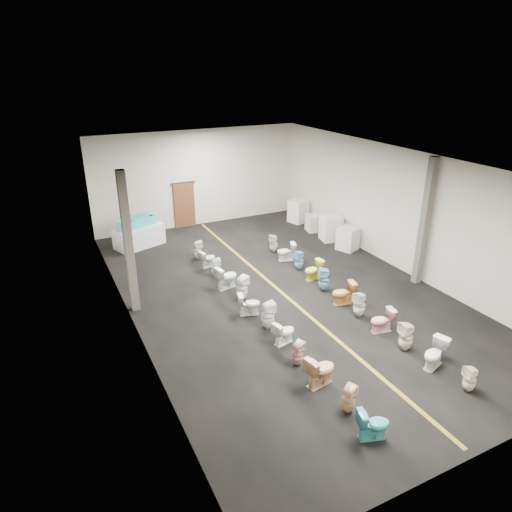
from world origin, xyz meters
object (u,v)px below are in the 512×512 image
at_px(appliance_crate_a, 348,239).
at_px(toilet_right_2, 406,336).
at_px(toilet_left_5, 268,315).
at_px(toilet_right_8, 299,260).
at_px(appliance_crate_c, 314,223).
at_px(toilet_right_3, 382,321).
at_px(bathtub, 138,222).
at_px(toilet_left_4, 284,332).
at_px(toilet_left_8, 226,277).
at_px(toilet_right_1, 435,354).
at_px(toilet_left_9, 216,268).
at_px(appliance_crate_d, 298,211).
at_px(toilet_left_11, 198,250).
at_px(toilet_right_5, 343,293).
at_px(toilet_left_0, 373,424).
at_px(display_table, 139,236).
at_px(toilet_left_2, 320,370).
at_px(toilet_right_0, 470,379).
at_px(appliance_crate_b, 331,228).
at_px(toilet_right_4, 359,304).
at_px(toilet_left_7, 242,288).
at_px(toilet_left_6, 249,304).
at_px(toilet_left_10, 207,259).
at_px(toilet_right_6, 324,279).
at_px(toilet_left_3, 298,353).
at_px(toilet_right_10, 274,243).
at_px(toilet_right_9, 286,252).

height_order(appliance_crate_a, toilet_right_2, appliance_crate_a).
height_order(toilet_left_5, toilet_right_8, toilet_left_5).
xyz_separation_m(appliance_crate_c, toilet_right_3, (-2.98, -8.19, -0.03)).
xyz_separation_m(bathtub, toilet_left_5, (1.89, -8.24, -0.64)).
bearing_deg(toilet_left_4, toilet_left_8, -11.09).
bearing_deg(toilet_right_1, toilet_left_9, -175.77).
bearing_deg(appliance_crate_d, toilet_left_11, -160.05).
height_order(appliance_crate_d, toilet_right_5, appliance_crate_d).
bearing_deg(toilet_left_0, toilet_right_2, -36.39).
xyz_separation_m(display_table, toilet_left_2, (1.83, -11.09, -0.03)).
relative_size(appliance_crate_d, toilet_left_5, 1.28).
bearing_deg(toilet_left_5, toilet_right_5, -81.16).
bearing_deg(toilet_right_0, toilet_left_8, -153.53).
xyz_separation_m(appliance_crate_b, toilet_left_2, (-5.93, -8.08, -0.14)).
bearing_deg(toilet_right_4, appliance_crate_c, 137.78).
xyz_separation_m(display_table, toilet_left_8, (1.81, -5.28, -0.03)).
height_order(appliance_crate_c, toilet_left_2, toilet_left_2).
xyz_separation_m(bathtub, toilet_left_7, (1.95, -6.29, -0.65)).
relative_size(toilet_left_8, toilet_right_1, 1.06).
bearing_deg(toilet_right_3, toilet_right_8, -172.10).
bearing_deg(toilet_left_0, toilet_left_8, 17.64).
bearing_deg(toilet_right_8, toilet_left_5, -54.08).
height_order(bathtub, toilet_left_0, bathtub).
bearing_deg(appliance_crate_a, toilet_left_6, -153.44).
height_order(appliance_crate_d, toilet_right_0, appliance_crate_d).
height_order(toilet_left_9, toilet_right_0, toilet_left_9).
distance_m(toilet_left_10, toilet_right_2, 8.13).
distance_m(toilet_right_5, toilet_right_6, 1.06).
relative_size(toilet_left_8, toilet_left_10, 1.22).
bearing_deg(toilet_right_0, toilet_right_2, -171.02).
bearing_deg(toilet_left_11, toilet_left_10, -170.27).
bearing_deg(toilet_left_7, appliance_crate_b, -84.76).
relative_size(toilet_left_4, toilet_left_9, 0.94).
height_order(appliance_crate_b, toilet_left_3, appliance_crate_b).
distance_m(bathtub, toilet_left_8, 5.62).
bearing_deg(display_table, toilet_left_3, -80.27).
xyz_separation_m(appliance_crate_c, toilet_left_8, (-5.96, -3.58, 0.03)).
height_order(toilet_left_0, toilet_right_8, toilet_right_8).
bearing_deg(toilet_right_3, toilet_right_10, -171.56).
relative_size(appliance_crate_b, appliance_crate_d, 1.02).
bearing_deg(toilet_left_8, appliance_crate_a, -93.52).
relative_size(display_table, toilet_left_2, 2.43).
xyz_separation_m(appliance_crate_d, toilet_left_9, (-5.96, -4.04, -0.18)).
xyz_separation_m(toilet_left_7, toilet_right_8, (2.92, 1.19, -0.03)).
distance_m(display_table, toilet_right_5, 9.34).
height_order(appliance_crate_d, toilet_left_10, appliance_crate_d).
bearing_deg(display_table, toilet_right_6, -55.80).
relative_size(toilet_left_0, toilet_left_6, 0.99).
xyz_separation_m(appliance_crate_b, toilet_left_0, (-5.91, -10.02, -0.20)).
xyz_separation_m(display_table, toilet_right_9, (4.87, -4.12, -0.08)).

